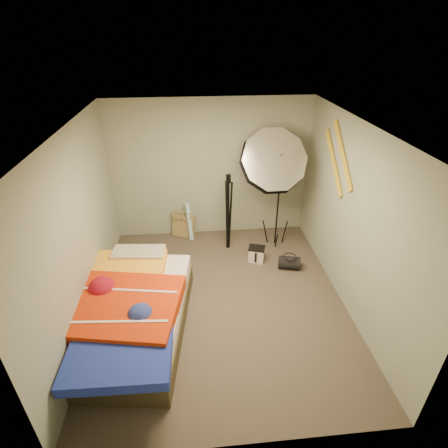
{
  "coord_description": "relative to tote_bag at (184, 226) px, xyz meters",
  "views": [
    {
      "loc": [
        -0.33,
        -3.82,
        3.5
      ],
      "look_at": [
        0.1,
        0.6,
        0.95
      ],
      "focal_mm": 28.0,
      "sensor_mm": 36.0,
      "label": 1
    }
  ],
  "objects": [
    {
      "name": "floor",
      "position": [
        0.53,
        -1.89,
        -0.21
      ],
      "size": [
        4.0,
        4.0,
        0.0
      ],
      "primitive_type": "plane",
      "color": "brown",
      "rests_on": "ground"
    },
    {
      "name": "ceiling",
      "position": [
        0.53,
        -1.89,
        2.29
      ],
      "size": [
        4.0,
        4.0,
        0.0
      ],
      "primitive_type": "plane",
      "rotation": [
        3.14,
        0.0,
        0.0
      ],
      "color": "silver",
      "rests_on": "wall_back"
    },
    {
      "name": "wall_back",
      "position": [
        0.53,
        0.11,
        1.04
      ],
      "size": [
        3.5,
        0.0,
        3.5
      ],
      "primitive_type": "plane",
      "rotation": [
        1.57,
        0.0,
        0.0
      ],
      "color": "#989E8D",
      "rests_on": "floor"
    },
    {
      "name": "wall_front",
      "position": [
        0.53,
        -3.89,
        1.04
      ],
      "size": [
        3.5,
        0.0,
        3.5
      ],
      "primitive_type": "plane",
      "rotation": [
        -1.57,
        0.0,
        0.0
      ],
      "color": "#989E8D",
      "rests_on": "floor"
    },
    {
      "name": "wall_left",
      "position": [
        -1.22,
        -1.89,
        1.04
      ],
      "size": [
        0.0,
        4.0,
        4.0
      ],
      "primitive_type": "plane",
      "rotation": [
        1.57,
        0.0,
        1.57
      ],
      "color": "#989E8D",
      "rests_on": "floor"
    },
    {
      "name": "wall_right",
      "position": [
        2.28,
        -1.89,
        1.04
      ],
      "size": [
        0.0,
        4.0,
        4.0
      ],
      "primitive_type": "plane",
      "rotation": [
        1.57,
        0.0,
        -1.57
      ],
      "color": "#989E8D",
      "rests_on": "floor"
    },
    {
      "name": "tote_bag",
      "position": [
        0.0,
        0.0,
        0.0
      ],
      "size": [
        0.46,
        0.33,
        0.43
      ],
      "primitive_type": "cube",
      "rotation": [
        -0.14,
        0.0,
        -0.41
      ],
      "color": "tan",
      "rests_on": "floor"
    },
    {
      "name": "wrapping_roll",
      "position": [
        0.11,
        -0.12,
        0.15
      ],
      "size": [
        0.16,
        0.22,
        0.72
      ],
      "primitive_type": "cylinder",
      "rotation": [
        -0.17,
        0.0,
        0.41
      ],
      "color": "#4DB1CE",
      "rests_on": "floor"
    },
    {
      "name": "camera_case",
      "position": [
        1.22,
        -0.95,
        -0.08
      ],
      "size": [
        0.29,
        0.25,
        0.25
      ],
      "primitive_type": "cube",
      "rotation": [
        0.0,
        0.0,
        -0.31
      ],
      "color": "silver",
      "rests_on": "floor"
    },
    {
      "name": "duffel_bag",
      "position": [
        1.72,
        -1.2,
        -0.1
      ],
      "size": [
        0.39,
        0.29,
        0.21
      ],
      "primitive_type": "cylinder",
      "rotation": [
        0.0,
        1.57,
        -0.24
      ],
      "color": "black",
      "rests_on": "floor"
    },
    {
      "name": "wall_stripe_upper",
      "position": [
        2.26,
        -1.29,
        1.74
      ],
      "size": [
        0.02,
        0.91,
        0.78
      ],
      "primitive_type": "cube",
      "rotation": [
        0.7,
        0.0,
        0.0
      ],
      "color": "gold",
      "rests_on": "wall_right"
    },
    {
      "name": "wall_stripe_lower",
      "position": [
        2.26,
        -1.04,
        1.54
      ],
      "size": [
        0.02,
        0.91,
        0.78
      ],
      "primitive_type": "cube",
      "rotation": [
        0.7,
        0.0,
        0.0
      ],
      "color": "gold",
      "rests_on": "wall_right"
    },
    {
      "name": "bed",
      "position": [
        -0.75,
        -2.31,
        0.11
      ],
      "size": [
        1.77,
        2.43,
        0.63
      ],
      "color": "#423823",
      "rests_on": "floor"
    },
    {
      "name": "photo_umbrella",
      "position": [
        1.47,
        -0.57,
        1.41
      ],
      "size": [
        1.3,
        0.97,
        2.26
      ],
      "color": "black",
      "rests_on": "floor"
    },
    {
      "name": "camera_tripod",
      "position": [
        0.78,
        -0.49,
        0.59
      ],
      "size": [
        0.08,
        0.08,
        1.4
      ],
      "color": "black",
      "rests_on": "floor"
    }
  ]
}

